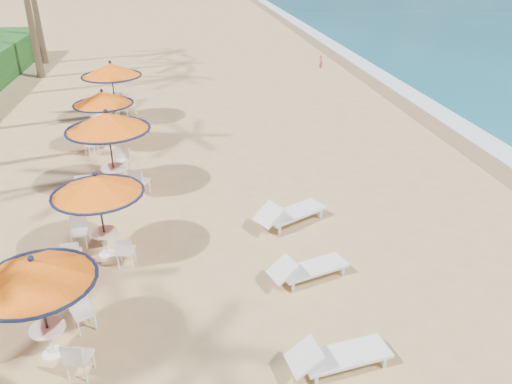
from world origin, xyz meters
TOP-DOWN VIEW (x-y plane):
  - ground at (0.00, 0.00)m, footprint 160.00×160.00m
  - foam_strip at (9.30, 10.00)m, footprint 1.20×140.00m
  - wetsand_band at (8.40, 10.00)m, footprint 1.40×140.00m
  - station_0 at (-5.14, 0.02)m, footprint 2.14×2.14m
  - station_1 at (-4.63, 3.32)m, footprint 2.18×2.18m
  - station_2 at (-4.73, 7.12)m, footprint 2.54×2.63m
  - station_3 at (-5.40, 10.89)m, footprint 2.20×2.20m
  - station_4 at (-5.39, 14.22)m, footprint 2.54×2.68m
  - lounger_near at (-0.01, -1.14)m, footprint 2.00×0.91m
  - lounger_mid at (0.10, 1.59)m, footprint 2.01×1.15m
  - lounger_far at (0.23, 4.16)m, footprint 2.21×1.62m
  - person at (6.24, 22.98)m, footprint 0.26×0.35m

SIDE VIEW (x-z plane):
  - ground at x=0.00m, z-range 0.00..0.00m
  - foam_strip at x=9.30m, z-range -0.02..0.02m
  - wetsand_band at x=8.40m, z-range -0.01..0.01m
  - lounger_mid at x=0.10m, z-range -0.02..0.66m
  - lounger_near at x=-0.01m, z-range -0.02..0.67m
  - lounger_far at x=0.23m, z-range -0.03..0.75m
  - person at x=6.24m, z-range 0.00..0.88m
  - station_1 at x=-4.63m, z-range 0.53..2.81m
  - station_3 at x=-5.40m, z-range 0.53..2.83m
  - station_0 at x=-5.14m, z-range 0.59..2.81m
  - station_4 at x=-5.39m, z-range 0.61..3.26m
  - station_2 at x=-4.73m, z-range 0.61..3.27m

